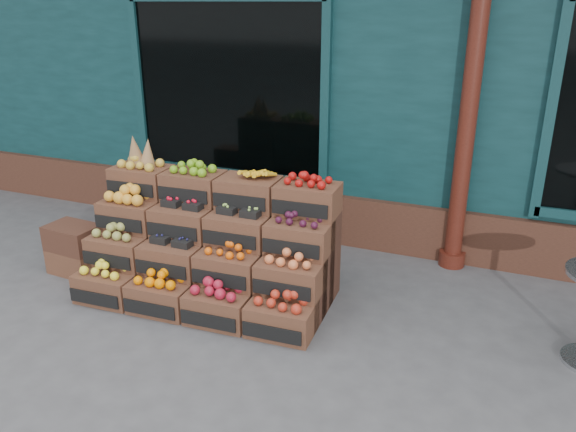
% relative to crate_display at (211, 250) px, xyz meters
% --- Properties ---
extents(ground, '(60.00, 60.00, 0.00)m').
position_rel_crate_display_xyz_m(ground, '(0.93, -0.50, -0.46)').
color(ground, '#454547').
rests_on(ground, ground).
extents(shop_facade, '(12.00, 6.24, 4.80)m').
position_rel_crate_display_xyz_m(shop_facade, '(0.93, 4.61, 1.94)').
color(shop_facade, '#0E2E31').
rests_on(shop_facade, ground).
extents(crate_display, '(2.42, 1.28, 1.48)m').
position_rel_crate_display_xyz_m(crate_display, '(0.00, 0.00, 0.00)').
color(crate_display, '#523020').
rests_on(crate_display, ground).
extents(spare_crates, '(0.56, 0.40, 0.53)m').
position_rel_crate_display_xyz_m(spare_crates, '(-1.57, -0.17, -0.19)').
color(spare_crates, '#523020').
rests_on(spare_crates, ground).
extents(shopkeeper, '(0.79, 0.63, 1.90)m').
position_rel_crate_display_xyz_m(shopkeeper, '(-0.93, 2.26, 0.49)').
color(shopkeeper, '#1B612E').
rests_on(shopkeeper, ground).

